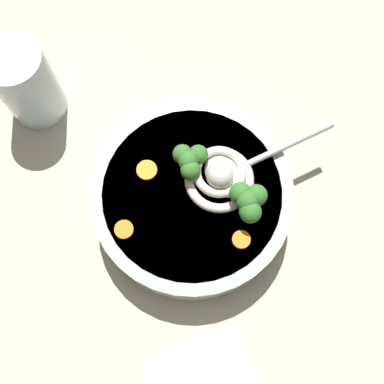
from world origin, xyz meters
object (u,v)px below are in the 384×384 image
Objects in this scene: soup_spoon at (235,170)px; drinking_glass at (26,84)px; noodle_pile at (219,176)px; soup_bowl at (192,199)px.

drinking_glass is at bearing 129.35° from soup_spoon.
drinking_glass reaches higher than soup_spoon.
noodle_pile is at bearing -179.75° from soup_spoon.
soup_bowl is 2.03× the size of drinking_glass.
soup_spoon is (-0.95, -5.64, 3.79)cm from soup_bowl.
drinking_glass reaches higher than soup_bowl.
drinking_glass is (24.37, 8.87, 2.89)cm from soup_bowl.
noodle_pile is at bearing -153.51° from drinking_glass.
noodle_pile reaches higher than soup_bowl.
soup_bowl is at bearing 80.32° from noodle_pile.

